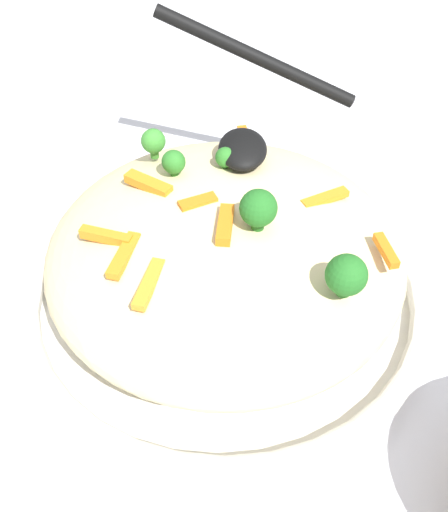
{
  "coord_description": "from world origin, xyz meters",
  "views": [
    {
      "loc": [
        0.33,
        0.0,
        0.39
      ],
      "look_at": [
        0.0,
        0.0,
        0.06
      ],
      "focal_mm": 41.9,
      "sensor_mm": 36.0,
      "label": 1
    }
  ],
  "objects": [
    {
      "name": "broccoli_floret_3",
      "position": [
        0.07,
        0.08,
        0.12
      ],
      "size": [
        0.03,
        0.03,
        0.03
      ],
      "color": "#205B1C",
      "rests_on": "pasta_mound"
    },
    {
      "name": "broccoli_floret_4",
      "position": [
        -0.06,
        -0.0,
        0.11
      ],
      "size": [
        0.02,
        0.02,
        0.02
      ],
      "color": "#296820",
      "rests_on": "pasta_mound"
    },
    {
      "name": "carrot_piece_2",
      "position": [
        -0.11,
        0.02,
        0.1
      ],
      "size": [
        0.03,
        0.01,
        0.01
      ],
      "primitive_type": "cube",
      "rotation": [
        0.0,
        0.0,
        3.31
      ],
      "color": "orange",
      "rests_on": "pasta_mound"
    },
    {
      "name": "broccoli_floret_1",
      "position": [
        -0.08,
        -0.06,
        0.11
      ],
      "size": [
        0.02,
        0.02,
        0.03
      ],
      "color": "#377928",
      "rests_on": "pasta_mound"
    },
    {
      "name": "serving_bowl",
      "position": [
        0.0,
        0.0,
        0.02
      ],
      "size": [
        0.33,
        0.33,
        0.04
      ],
      "color": "white",
      "rests_on": "ground_plane"
    },
    {
      "name": "broccoli_floret_2",
      "position": [
        -0.05,
        -0.04,
        0.11
      ],
      "size": [
        0.02,
        0.02,
        0.02
      ],
      "color": "#296820",
      "rests_on": "pasta_mound"
    },
    {
      "name": "carrot_piece_0",
      "position": [
        0.01,
        -0.0,
        0.11
      ],
      "size": [
        0.04,
        0.01,
        0.01
      ],
      "primitive_type": "cube",
      "rotation": [
        0.0,
        0.0,
        6.19
      ],
      "color": "orange",
      "rests_on": "pasta_mound"
    },
    {
      "name": "broccoli_floret_0",
      "position": [
        0.01,
        0.02,
        0.12
      ],
      "size": [
        0.03,
        0.03,
        0.03
      ],
      "color": "#205B1C",
      "rests_on": "pasta_mound"
    },
    {
      "name": "carrot_piece_7",
      "position": [
        0.06,
        -0.05,
        0.1
      ],
      "size": [
        0.04,
        0.02,
        0.01
      ],
      "primitive_type": "cube",
      "rotation": [
        0.0,
        0.0,
        2.9
      ],
      "color": "orange",
      "rests_on": "pasta_mound"
    },
    {
      "name": "ground_plane",
      "position": [
        0.0,
        0.0,
        0.0
      ],
      "size": [
        2.4,
        2.4,
        0.0
      ],
      "primitive_type": "plane",
      "color": "silver"
    },
    {
      "name": "carrot_piece_4",
      "position": [
        0.03,
        0.11,
        0.1
      ],
      "size": [
        0.03,
        0.01,
        0.01
      ],
      "primitive_type": "cube",
      "rotation": [
        0.0,
        0.0,
        0.21
      ],
      "color": "orange",
      "rests_on": "pasta_mound"
    },
    {
      "name": "pasta_mound",
      "position": [
        0.0,
        0.0,
        0.07
      ],
      "size": [
        0.28,
        0.28,
        0.08
      ],
      "primitive_type": "ellipsoid",
      "color": "beige",
      "rests_on": "serving_bowl"
    },
    {
      "name": "carrot_piece_1",
      "position": [
        0.02,
        -0.09,
        0.1
      ],
      "size": [
        0.02,
        0.04,
        0.01
      ],
      "primitive_type": "cube",
      "rotation": [
        0.0,
        0.0,
        1.27
      ],
      "color": "orange",
      "rests_on": "pasta_mound"
    },
    {
      "name": "serving_spoon",
      "position": [
        -0.11,
        0.02,
        0.13
      ],
      "size": [
        0.13,
        0.18,
        0.09
      ],
      "color": "black",
      "rests_on": "pasta_mound"
    },
    {
      "name": "carrot_piece_3",
      "position": [
        -0.01,
        -0.02,
        0.11
      ],
      "size": [
        0.02,
        0.03,
        0.01
      ],
      "primitive_type": "cube",
      "rotation": [
        0.0,
        0.0,
        1.99
      ],
      "color": "orange",
      "rests_on": "pasta_mound"
    },
    {
      "name": "carrot_piece_5",
      "position": [
        -0.04,
        -0.06,
        0.1
      ],
      "size": [
        0.03,
        0.04,
        0.01
      ],
      "primitive_type": "cube",
      "rotation": [
        0.0,
        0.0,
        1.0
      ],
      "color": "orange",
      "rests_on": "pasta_mound"
    },
    {
      "name": "carrot_piece_8",
      "position": [
        0.04,
        -0.07,
        0.1
      ],
      "size": [
        0.04,
        0.02,
        0.01
      ],
      "primitive_type": "cube",
      "rotation": [
        0.0,
        0.0,
        2.88
      ],
      "color": "orange",
      "rests_on": "pasta_mound"
    },
    {
      "name": "carrot_piece_6",
      "position": [
        -0.03,
        0.08,
        0.1
      ],
      "size": [
        0.03,
        0.04,
        0.01
      ],
      "primitive_type": "cube",
      "rotation": [
        0.0,
        0.0,
        2.04
      ],
      "color": "orange",
      "rests_on": "pasta_mound"
    }
  ]
}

